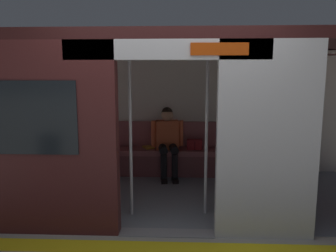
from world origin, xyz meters
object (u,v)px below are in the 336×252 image
(train_car, at_px, (165,95))
(person_seated, at_px, (168,137))
(grab_pole_door, at_px, (131,134))
(handbag, at_px, (195,144))
(book, at_px, (148,147))
(grab_pole_far, at_px, (206,133))
(bench_seat, at_px, (172,155))

(train_car, height_order, person_seated, train_car)
(grab_pole_door, bearing_deg, handbag, -116.33)
(train_car, bearing_deg, person_seated, -89.38)
(handbag, xyz_separation_m, book, (0.81, -0.06, -0.07))
(train_car, distance_m, handbag, 1.42)
(grab_pole_door, distance_m, grab_pole_far, 0.91)
(person_seated, distance_m, grab_pole_door, 1.69)
(person_seated, bearing_deg, bench_seat, -147.53)
(person_seated, distance_m, handbag, 0.49)
(grab_pole_far, bearing_deg, bench_seat, -74.07)
(book, distance_m, grab_pole_far, 1.97)
(train_car, xyz_separation_m, handbag, (-0.45, -1.00, -0.90))
(grab_pole_door, bearing_deg, train_car, -118.92)
(train_car, height_order, handbag, train_car)
(train_car, distance_m, grab_pole_far, 0.92)
(book, bearing_deg, bench_seat, 140.69)
(person_seated, height_order, book, person_seated)
(train_car, relative_size, grab_pole_door, 3.15)
(person_seated, relative_size, grab_pole_far, 0.58)
(bench_seat, xyz_separation_m, handbag, (-0.38, -0.03, 0.19))
(bench_seat, xyz_separation_m, person_seated, (0.08, 0.05, 0.33))
(handbag, bearing_deg, grab_pole_door, 63.67)
(book, xyz_separation_m, grab_pole_far, (-0.88, 1.68, 0.55))
(person_seated, bearing_deg, handbag, -170.33)
(book, relative_size, grab_pole_door, 0.11)
(person_seated, bearing_deg, grab_pole_far, 109.18)
(person_seated, relative_size, book, 5.37)
(person_seated, distance_m, grab_pole_far, 1.67)
(train_car, relative_size, bench_seat, 2.32)
(handbag, bearing_deg, book, -4.13)
(train_car, xyz_separation_m, grab_pole_door, (0.38, 0.69, -0.43))
(bench_seat, height_order, grab_pole_door, grab_pole_door)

